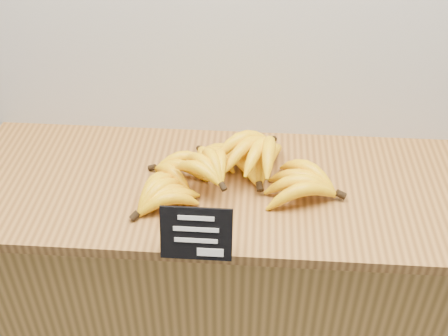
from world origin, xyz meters
TOP-DOWN VIEW (x-y plane):
  - counter at (0.11, 2.75)m, footprint 1.38×0.50m
  - counter_top at (0.11, 2.75)m, footprint 1.44×0.54m
  - chalkboard_sign at (0.07, 2.48)m, footprint 0.17×0.04m
  - banana_pile at (0.13, 2.75)m, footprint 0.58×0.35m

SIDE VIEW (x-z plane):
  - counter at x=0.11m, z-range 0.00..0.90m
  - counter_top at x=0.11m, z-range 0.90..0.93m
  - banana_pile at x=0.13m, z-range 0.92..1.04m
  - chalkboard_sign at x=0.07m, z-range 0.93..1.06m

